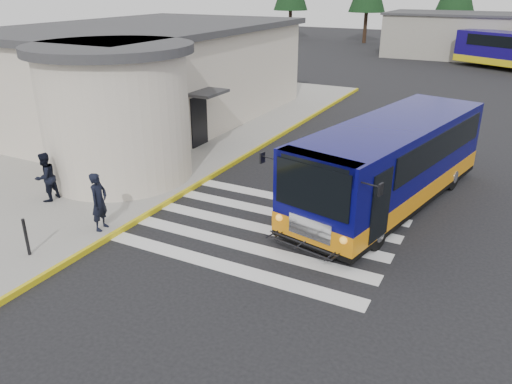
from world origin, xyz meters
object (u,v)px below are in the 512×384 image
at_px(pedestrian_a, 99,202).
at_px(bollard, 26,237).
at_px(transit_bus, 390,166).
at_px(pedestrian_b, 46,177).

xyz_separation_m(pedestrian_a, bollard, (-0.65, -2.06, -0.35)).
bearing_deg(transit_bus, bollard, -120.79).
height_order(pedestrian_a, bollard, pedestrian_a).
height_order(transit_bus, pedestrian_b, transit_bus).
distance_m(transit_bus, bollard, 11.08).
distance_m(transit_bus, pedestrian_a, 9.18).
xyz_separation_m(transit_bus, pedestrian_a, (-6.94, -5.99, -0.32)).
bearing_deg(transit_bus, pedestrian_a, -126.68).
bearing_deg(pedestrian_a, transit_bus, -58.85).
height_order(pedestrian_b, bollard, pedestrian_b).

